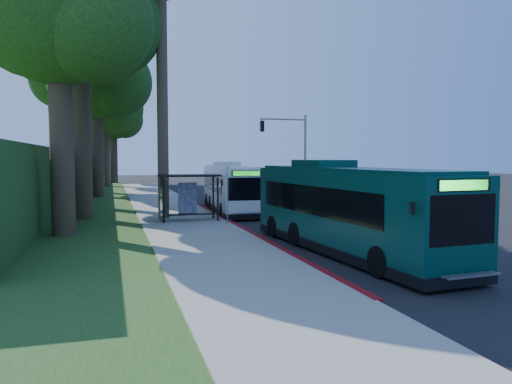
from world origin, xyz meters
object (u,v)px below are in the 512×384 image
object	(u,v)px
teal_bus	(346,208)
pickup	(272,194)
white_bus	(230,187)
bus_shelter	(184,189)

from	to	relation	value
teal_bus	pickup	size ratio (longest dim) A/B	2.28
white_bus	teal_bus	bearing A→B (deg)	-82.75
white_bus	teal_bus	size ratio (longest dim) A/B	0.94
bus_shelter	teal_bus	xyz separation A→B (m)	(4.43, -10.05, -0.17)
white_bus	pickup	world-z (taller)	white_bus
bus_shelter	teal_bus	bearing A→B (deg)	-66.23
bus_shelter	pickup	bearing A→B (deg)	49.67
bus_shelter	white_bus	size ratio (longest dim) A/B	0.30
white_bus	pickup	size ratio (longest dim) A/B	2.15
teal_bus	pickup	distance (m)	19.86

